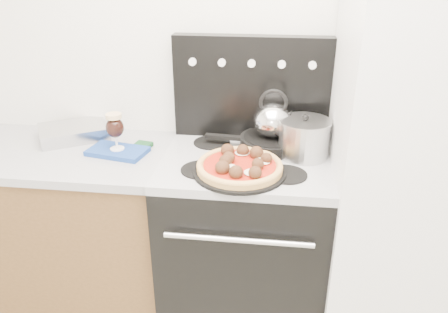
% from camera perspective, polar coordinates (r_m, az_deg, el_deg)
% --- Properties ---
extents(room_shell, '(3.52, 3.01, 2.52)m').
position_cam_1_polar(room_shell, '(1.07, -4.68, -3.85)').
color(room_shell, '#B5AE97').
rests_on(room_shell, ground).
extents(base_cabinet, '(1.45, 0.60, 0.86)m').
position_cam_1_polar(base_cabinet, '(2.57, -22.98, -8.54)').
color(base_cabinet, brown).
rests_on(base_cabinet, ground).
extents(countertop, '(1.48, 0.63, 0.04)m').
position_cam_1_polar(countertop, '(2.37, -24.78, 0.63)').
color(countertop, '#A3A3A9').
rests_on(countertop, base_cabinet).
extents(stove_body, '(0.76, 0.65, 0.88)m').
position_cam_1_polar(stove_body, '(2.24, 2.62, -11.36)').
color(stove_body, black).
rests_on(stove_body, ground).
extents(cooktop, '(0.76, 0.65, 0.04)m').
position_cam_1_polar(cooktop, '(2.00, 2.88, -0.68)').
color(cooktop, '#ADADB2').
rests_on(cooktop, stove_body).
extents(backguard, '(0.76, 0.08, 0.50)m').
position_cam_1_polar(backguard, '(2.16, 3.61, 8.95)').
color(backguard, black).
rests_on(backguard, cooktop).
extents(fridge, '(0.64, 0.68, 1.90)m').
position_cam_1_polar(fridge, '(2.04, 22.90, -0.71)').
color(fridge, silver).
rests_on(fridge, ground).
extents(foil_sheet, '(0.41, 0.38, 0.07)m').
position_cam_1_polar(foil_sheet, '(2.37, -19.02, 3.06)').
color(foil_sheet, silver).
rests_on(foil_sheet, countertop).
extents(oven_mitt, '(0.30, 0.21, 0.02)m').
position_cam_1_polar(oven_mitt, '(2.13, -13.73, 0.66)').
color(oven_mitt, navy).
rests_on(oven_mitt, countertop).
extents(beer_glass, '(0.10, 0.10, 0.18)m').
position_cam_1_polar(beer_glass, '(2.10, -14.01, 3.20)').
color(beer_glass, black).
rests_on(beer_glass, oven_mitt).
extents(pizza_pan, '(0.46, 0.46, 0.01)m').
position_cam_1_polar(pizza_pan, '(1.85, 2.04, -1.94)').
color(pizza_pan, black).
rests_on(pizza_pan, cooktop).
extents(pizza, '(0.39, 0.39, 0.05)m').
position_cam_1_polar(pizza, '(1.84, 2.06, -1.05)').
color(pizza, tan).
rests_on(pizza, pizza_pan).
extents(skillet, '(0.33, 0.33, 0.05)m').
position_cam_1_polar(skillet, '(2.10, 6.21, 1.87)').
color(skillet, black).
rests_on(skillet, cooktop).
extents(tea_kettle, '(0.19, 0.19, 0.20)m').
position_cam_1_polar(tea_kettle, '(2.05, 6.37, 5.08)').
color(tea_kettle, white).
rests_on(tea_kettle, skillet).
extents(stock_pot, '(0.26, 0.26, 0.16)m').
position_cam_1_polar(stock_pot, '(2.01, 10.38, 2.23)').
color(stock_pot, '#B3B3B3').
rests_on(stock_pot, cooktop).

